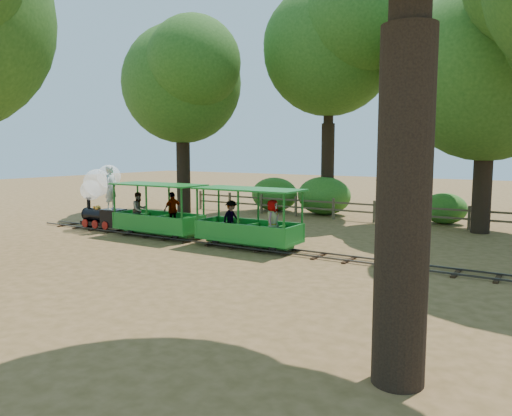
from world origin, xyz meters
The scene contains 12 objects.
ground centered at (0.00, 0.00, 0.00)m, with size 90.00×90.00×0.00m, color #9D6F44.
track centered at (0.00, 0.00, 0.07)m, with size 22.00×1.00×0.10m.
locomotive centered at (-7.84, 0.06, 1.56)m, with size 2.37×1.12×2.72m.
carriage_front centered at (-4.70, -0.01, 0.83)m, with size 3.69×1.51×1.92m.
carriage_rear centered at (-0.55, -0.01, 0.82)m, with size 3.69×1.51×1.92m.
oak_nw centered at (-8.53, 6.08, 6.90)m, with size 7.50×6.60×9.60m.
oak_nc centered at (-2.03, 9.59, 8.50)m, with size 8.12×7.15×11.43m.
oak_ne centered at (5.47, 7.59, 6.58)m, with size 8.49×7.47×9.62m.
fence centered at (0.00, 8.00, 0.58)m, with size 18.10×0.10×1.00m.
shrub_west centered at (-4.98, 9.30, 0.90)m, with size 2.60×2.00×1.80m, color #2D6B1E.
shrub_mid_w centered at (-2.09, 9.30, 0.96)m, with size 2.78×2.14×1.93m, color #2D6B1E.
shrub_mid_e centered at (3.75, 9.30, 0.69)m, with size 1.98×1.53×1.37m, color #2D6B1E.
Camera 1 is at (8.40, -13.78, 3.29)m, focal length 35.00 mm.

